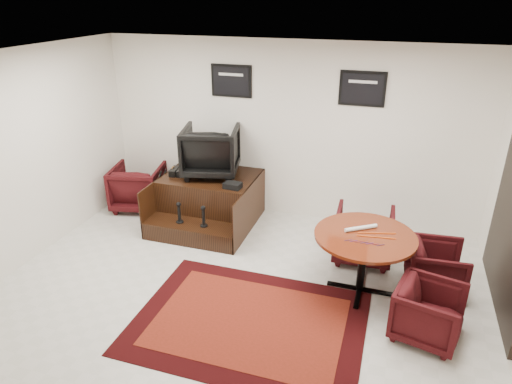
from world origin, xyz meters
The scene contains 16 objects.
ground centered at (0.00, 0.00, 0.00)m, with size 6.00×6.00×0.00m, color beige.
room_shell centered at (0.41, 0.12, 1.79)m, with size 6.02×5.02×2.81m.
area_rug centered at (0.32, -0.33, 0.01)m, with size 2.56×1.92×0.01m.
shine_podium centered at (-1.07, 1.82, 0.35)m, with size 1.47×1.52×0.76m.
shine_chair centered at (-1.07, 1.97, 1.19)m, with size 0.83×0.78×0.86m, color black.
shoes_pair centered at (-1.58, 1.80, 0.81)m, with size 0.26×0.31×0.10m.
polish_kit centered at (-0.56, 1.56, 0.80)m, with size 0.25×0.17×0.09m, color black.
umbrella_black centered at (-1.94, 1.68, 0.43)m, with size 0.32×0.12×0.87m, color black, non-canonical shape.
umbrella_hooked centered at (-1.93, 1.81, 0.43)m, with size 0.32×0.12×0.85m, color black, non-canonical shape.
armchair_side centered at (-2.42, 1.94, 0.42)m, with size 0.81×0.76×0.83m, color black.
meeting_table centered at (1.44, 0.67, 0.70)m, with size 1.21×1.21×0.79m.
table_chair_back centered at (1.39, 1.45, 0.40)m, with size 0.77×0.72×0.79m, color black.
table_chair_window centered at (2.32, 0.98, 0.34)m, with size 0.66×0.62×0.68m, color black.
table_chair_corner centered at (2.21, 0.05, 0.34)m, with size 0.66×0.62×0.68m, color black.
paper_roll centered at (1.38, 0.78, 0.81)m, with size 0.05×0.05×0.42m, color silver.
table_clutter centered at (1.54, 0.64, 0.79)m, with size 0.57×0.37×0.01m.
Camera 1 is at (1.65, -4.23, 3.44)m, focal length 32.00 mm.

